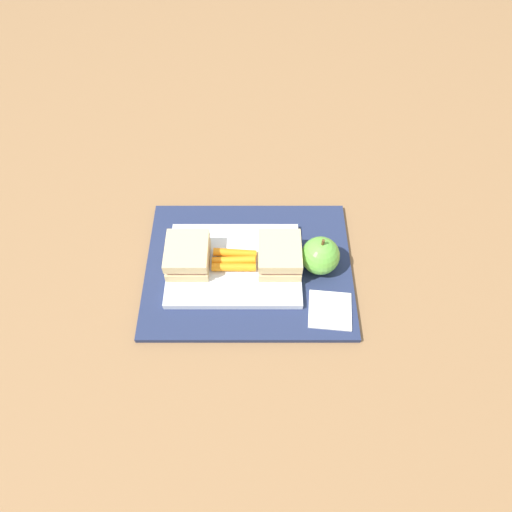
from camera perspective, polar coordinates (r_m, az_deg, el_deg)
ground_plane at (r=0.82m, az=-0.87°, el=-1.66°), size 2.40×2.40×0.00m
lunchbag_mat at (r=0.82m, az=-0.87°, el=-1.47°), size 0.36×0.28×0.01m
food_tray at (r=0.81m, az=-2.65°, el=-1.04°), size 0.23×0.17×0.01m
sandwich_half_left at (r=0.80m, az=-8.35°, el=0.09°), size 0.07×0.08×0.04m
sandwich_half_right at (r=0.79m, az=2.95°, el=0.08°), size 0.07×0.08×0.04m
carrot_sticks_bundle at (r=0.80m, az=-2.66°, el=-0.49°), size 0.08×0.04×0.02m
apple at (r=0.79m, az=7.96°, el=-0.15°), size 0.07×0.07×0.08m
paper_napkin at (r=0.78m, az=9.10°, el=-6.59°), size 0.08×0.08×0.00m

